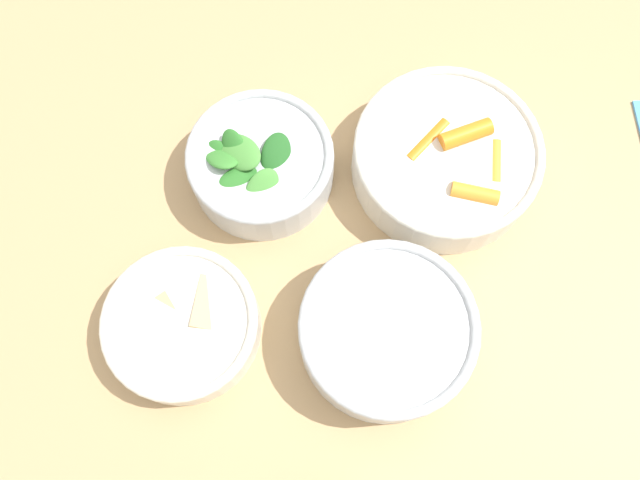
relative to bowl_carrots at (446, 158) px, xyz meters
name	(u,v)px	position (x,y,z in m)	size (l,w,h in m)	color
ground_plane	(331,336)	(0.06, -0.11, -0.75)	(10.00, 10.00, 0.00)	gray
dining_table	(340,252)	(0.06, -0.11, -0.15)	(1.03, 0.86, 0.72)	tan
bowl_carrots	(446,158)	(0.00, 0.00, 0.00)	(0.19, 0.19, 0.06)	silver
bowl_greens	(260,164)	(0.01, -0.19, 0.00)	(0.15, 0.15, 0.07)	silver
bowl_beans_hotdog	(387,332)	(0.18, -0.06, 0.00)	(0.17, 0.17, 0.06)	silver
bowl_cookies	(182,325)	(0.18, -0.26, -0.01)	(0.15, 0.15, 0.04)	silver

